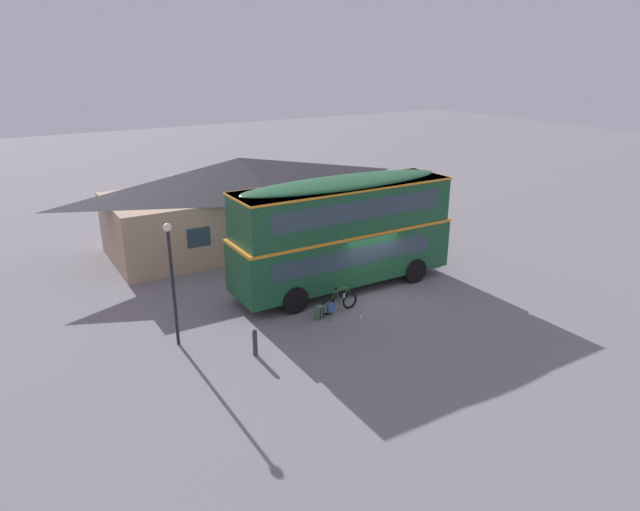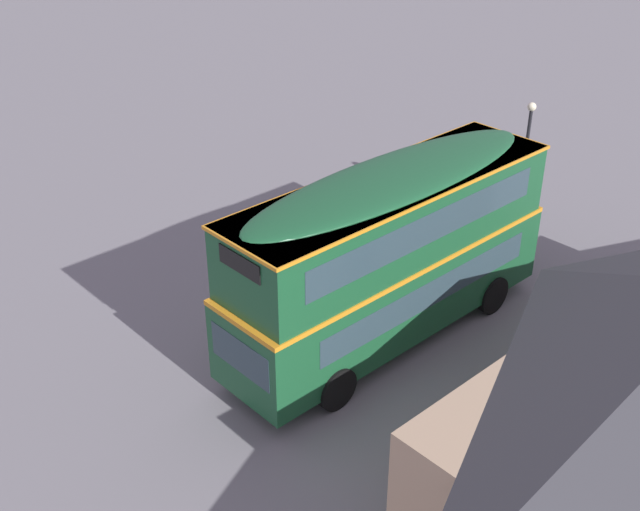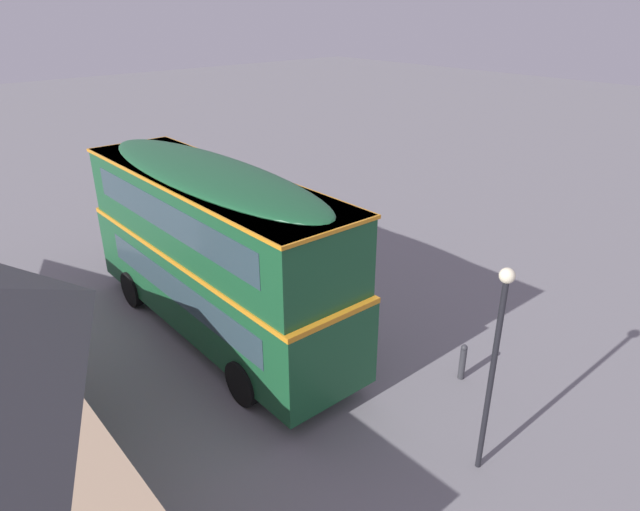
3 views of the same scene
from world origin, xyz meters
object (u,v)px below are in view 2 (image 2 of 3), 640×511
double_decker_bus (390,250)px  street_lamp (526,153)px  backpack_on_ground (391,264)px  water_bottle_clear_plastic (340,276)px  kerb_bollard (430,212)px  touring_bicycle (373,275)px  water_bottle_green_metal (376,269)px

double_decker_bus → street_lamp: (-7.72, -1.16, 0.09)m
backpack_on_ground → water_bottle_clear_plastic: bearing=-30.8°
backpack_on_ground → kerb_bollard: kerb_bollard is taller
touring_bicycle → double_decker_bus: bearing=51.5°
double_decker_bus → kerb_bollard: bearing=-150.4°
touring_bicycle → street_lamp: 6.64m
double_decker_bus → water_bottle_clear_plastic: bearing=-111.5°
water_bottle_green_metal → kerb_bollard: bearing=-166.7°
kerb_bollard → water_bottle_clear_plastic: bearing=4.5°
water_bottle_clear_plastic → street_lamp: (-6.57, 1.76, 2.63)m
double_decker_bus → touring_bicycle: bearing=-128.5°
water_bottle_clear_plastic → double_decker_bus: bearing=68.5°
water_bottle_green_metal → street_lamp: street_lamp is taller
water_bottle_clear_plastic → kerb_bollard: 4.66m
touring_bicycle → kerb_bollard: (-4.21, -1.31, 0.13)m
water_bottle_clear_plastic → street_lamp: bearing=165.0°
double_decker_bus → backpack_on_ground: double_decker_bus is taller
backpack_on_ground → street_lamp: size_ratio=0.13×
double_decker_bus → backpack_on_ground: 4.03m
touring_bicycle → backpack_on_ground: touring_bicycle is taller
touring_bicycle → street_lamp: (-6.15, 0.82, 2.36)m
double_decker_bus → kerb_bollard: 6.99m
water_bottle_clear_plastic → kerb_bollard: size_ratio=0.24×
street_lamp → kerb_bollard: 3.65m
backpack_on_ground → street_lamp: 5.82m
touring_bicycle → water_bottle_clear_plastic: 1.07m
touring_bicycle → backpack_on_ground: 0.96m
street_lamp → water_bottle_green_metal: bearing=-13.2°
backpack_on_ground → water_bottle_green_metal: 0.49m
backpack_on_ground → kerb_bollard: (-3.26, -1.18, 0.20)m
water_bottle_green_metal → kerb_bollard: kerb_bollard is taller
street_lamp → touring_bicycle: bearing=-7.6°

